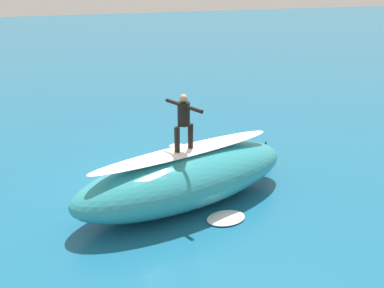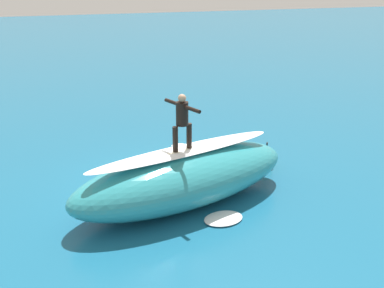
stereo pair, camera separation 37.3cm
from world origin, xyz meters
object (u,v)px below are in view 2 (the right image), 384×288
at_px(surfboard_paddling, 200,161).
at_px(surfer_paddling, 197,155).
at_px(surfer_riding, 182,118).
at_px(surfboard_riding, 182,151).
at_px(buoy_marker, 266,160).

distance_m(surfboard_paddling, surfer_paddling, 0.23).
bearing_deg(surfboard_paddling, surfer_riding, -50.06).
bearing_deg(surfer_riding, surfboard_riding, -124.33).
distance_m(surfboard_riding, buoy_marker, 3.92).
bearing_deg(buoy_marker, surfboard_riding, 24.77).
bearing_deg(surfer_riding, buoy_marker, -175.52).
relative_size(surfer_riding, surfer_paddling, 0.88).
relative_size(surfboard_paddling, surfer_paddling, 1.12).
bearing_deg(buoy_marker, surfboard_paddling, -28.28).
xyz_separation_m(surfboard_riding, surfer_riding, (0.00, 0.00, 0.93)).
bearing_deg(surfer_paddling, surfboard_riding, -48.08).
bearing_deg(surfer_paddling, buoy_marker, 37.67).
height_order(surfboard_paddling, surfer_paddling, surfer_paddling).
bearing_deg(surfboard_riding, surfboard_paddling, -138.46).
bearing_deg(surfer_riding, surfer_paddling, -136.47).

